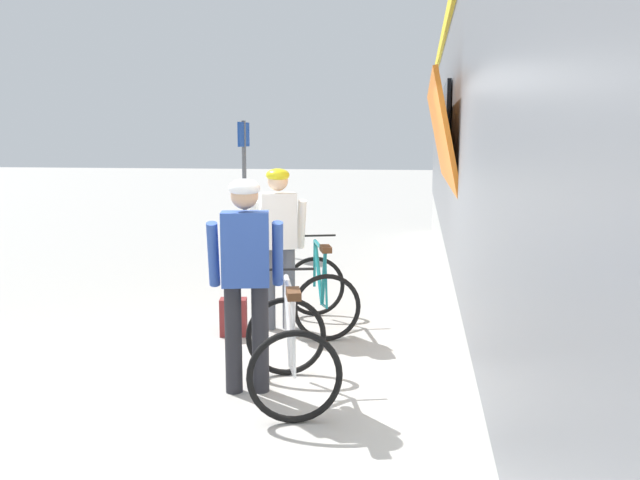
% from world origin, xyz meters
% --- Properties ---
extents(ground_plane, '(80.00, 80.00, 0.00)m').
position_xyz_m(ground_plane, '(0.00, 0.00, 0.00)').
color(ground_plane, '#A09E99').
extents(cyclist_near_in_blue, '(0.65, 0.39, 1.76)m').
position_xyz_m(cyclist_near_in_blue, '(-0.19, -0.04, 1.05)').
color(cyclist_near_in_blue, '#232328').
rests_on(cyclist_near_in_blue, ground).
extents(cyclist_far_in_white, '(0.66, 0.45, 1.76)m').
position_xyz_m(cyclist_far_in_white, '(-0.31, 1.83, 1.05)').
color(cyclist_far_in_white, '#4C515B').
rests_on(cyclist_far_in_white, ground).
extents(bicycle_near_white, '(0.96, 1.22, 0.99)m').
position_xyz_m(bicycle_near_white, '(0.19, -0.12, 0.40)').
color(bicycle_near_white, black).
rests_on(bicycle_near_white, ground).
extents(bicycle_far_teal, '(0.98, 1.22, 0.99)m').
position_xyz_m(bicycle_far_teal, '(0.14, 1.92, 0.40)').
color(bicycle_far_teal, black).
rests_on(bicycle_far_teal, ground).
extents(backpack_on_platform, '(0.31, 0.23, 0.40)m').
position_xyz_m(backpack_on_platform, '(-0.73, 1.49, 0.20)').
color(backpack_on_platform, maroon).
rests_on(backpack_on_platform, ground).
extents(platform_sign_post, '(0.08, 0.70, 2.40)m').
position_xyz_m(platform_sign_post, '(-2.00, 6.84, 1.62)').
color(platform_sign_post, '#595B60').
rests_on(platform_sign_post, ground).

